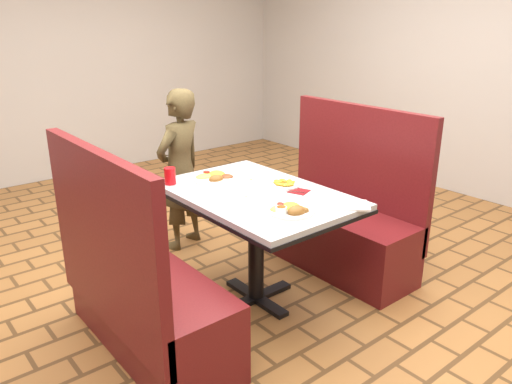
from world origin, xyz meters
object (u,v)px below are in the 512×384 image
Objects in this scene: diner_person at (180,170)px; plantain_plate at (284,184)px; near_dinner_plate at (291,208)px; red_tumbler at (170,176)px; booth_bench_right at (340,223)px; booth_bench_left at (142,296)px; far_dinner_plate at (215,176)px; dining_table at (256,207)px.

diner_person is 6.30× the size of plantain_plate.
near_dinner_plate is at bearing -127.77° from plantain_plate.
diner_person is 11.74× the size of red_tumbler.
booth_bench_left is at bearing 180.00° from booth_bench_right.
far_dinner_plate is 1.47× the size of plantain_plate.
dining_table is at bearing 67.00° from diner_person.
diner_person is 4.27× the size of far_dinner_plate.
dining_table is 0.96× the size of diner_person.
booth_bench_right is 0.73m from plantain_plate.
red_tumbler is (0.47, 0.46, 0.47)m from booth_bench_left.
dining_table is at bearing 174.20° from plantain_plate.
far_dinner_plate is at bearing 60.46° from diner_person.
diner_person is at bearing 49.56° from booth_bench_left.
near_dinner_plate is 2.39× the size of red_tumbler.
red_tumbler reaches higher than far_dinner_plate.
diner_person is at bearing 124.54° from booth_bench_right.
dining_table is 0.86m from booth_bench_left.
far_dinner_plate is 0.30m from red_tumbler.
far_dinner_plate reaches higher than plantain_plate.
booth_bench_left is 0.95× the size of diner_person.
dining_table is 0.59m from red_tumbler.
booth_bench_left is 1.39m from diner_person.
near_dinner_plate is (-0.87, -0.38, 0.45)m from booth_bench_right.
far_dinner_plate is at bearing 124.19° from plantain_plate.
diner_person is at bearing 54.38° from red_tumbler.
booth_bench_right is 1.29m from diner_person.
booth_bench_left reaches higher than far_dinner_plate.
far_dinner_plate is (0.02, 0.74, -0.00)m from near_dinner_plate.
booth_bench_right is at bearing 2.09° from plantain_plate.
dining_table is 0.41m from near_dinner_plate.
booth_bench_left reaches higher than dining_table.
diner_person is at bearing 96.78° from plantain_plate.
booth_bench_left is 0.94m from near_dinner_plate.
far_dinner_plate is at bearing 25.72° from booth_bench_left.
plantain_plate is (1.01, -0.02, 0.43)m from booth_bench_left.
dining_table is at bearing 0.00° from booth_bench_left.
booth_bench_left is at bearing 31.25° from diner_person.
plantain_plate is at bearing 52.23° from near_dinner_plate.
booth_bench_left reaches higher than red_tumbler.
diner_person is at bearing 78.77° from far_dinner_plate.
booth_bench_left is at bearing -135.56° from red_tumbler.
diner_person is (-0.71, 1.04, 0.30)m from booth_bench_right.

